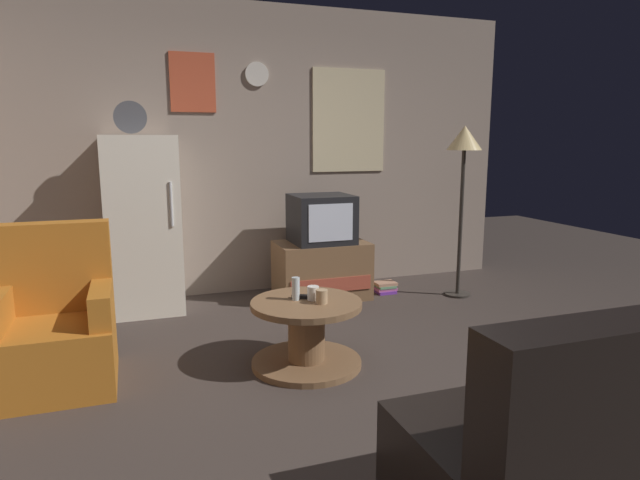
{
  "coord_description": "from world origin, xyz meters",
  "views": [
    {
      "loc": [
        -1.18,
        -2.75,
        1.46
      ],
      "look_at": [
        0.1,
        0.9,
        0.75
      ],
      "focal_mm": 30.64,
      "sensor_mm": 36.0,
      "label": 1
    }
  ],
  "objects": [
    {
      "name": "ground_plane",
      "position": [
        0.0,
        0.0,
        0.0
      ],
      "size": [
        12.0,
        12.0,
        0.0
      ],
      "primitive_type": "plane",
      "color": "#3D332D"
    },
    {
      "name": "wall_with_art",
      "position": [
        0.01,
        2.45,
        1.36
      ],
      "size": [
        5.2,
        0.12,
        2.7
      ],
      "color": "gray",
      "rests_on": "ground_plane"
    },
    {
      "name": "fridge",
      "position": [
        -1.09,
        2.08,
        0.75
      ],
      "size": [
        0.6,
        0.62,
        1.77
      ],
      "color": "silver",
      "rests_on": "ground_plane"
    },
    {
      "name": "tv_stand",
      "position": [
        0.47,
        1.93,
        0.26
      ],
      "size": [
        0.84,
        0.53,
        0.53
      ],
      "color": "brown",
      "rests_on": "ground_plane"
    },
    {
      "name": "crt_tv",
      "position": [
        0.47,
        1.92,
        0.75
      ],
      "size": [
        0.54,
        0.51,
        0.44
      ],
      "color": "black",
      "rests_on": "tv_stand"
    },
    {
      "name": "standing_lamp",
      "position": [
        1.73,
        1.57,
        1.36
      ],
      "size": [
        0.32,
        0.32,
        1.59
      ],
      "color": "#332D28",
      "rests_on": "ground_plane"
    },
    {
      "name": "coffee_table",
      "position": [
        -0.14,
        0.47,
        0.22
      ],
      "size": [
        0.72,
        0.72,
        0.44
      ],
      "color": "brown",
      "rests_on": "ground_plane"
    },
    {
      "name": "wine_glass",
      "position": [
        -0.2,
        0.52,
        0.51
      ],
      "size": [
        0.05,
        0.05,
        0.15
      ],
      "primitive_type": "cylinder",
      "color": "silver",
      "rests_on": "coffee_table"
    },
    {
      "name": "mug_ceramic_white",
      "position": [
        -0.09,
        0.49,
        0.48
      ],
      "size": [
        0.08,
        0.08,
        0.09
      ],
      "primitive_type": "cylinder",
      "color": "silver",
      "rests_on": "coffee_table"
    },
    {
      "name": "mug_ceramic_tan",
      "position": [
        -0.07,
        0.39,
        0.48
      ],
      "size": [
        0.08,
        0.08,
        0.09
      ],
      "primitive_type": "cylinder",
      "color": "tan",
      "rests_on": "coffee_table"
    },
    {
      "name": "remote_control",
      "position": [
        -0.14,
        0.54,
        0.45
      ],
      "size": [
        0.15,
        0.1,
        0.02
      ],
      "primitive_type": "cube",
      "rotation": [
        0.0,
        0.0,
        -0.43
      ],
      "color": "black",
      "rests_on": "coffee_table"
    },
    {
      "name": "armchair",
      "position": [
        -1.66,
        0.73,
        0.34
      ],
      "size": [
        0.68,
        0.68,
        0.96
      ],
      "color": "#B2661E",
      "rests_on": "ground_plane"
    },
    {
      "name": "couch",
      "position": [
        0.59,
        -1.33,
        0.31
      ],
      "size": [
        1.7,
        0.8,
        0.92
      ],
      "color": "black",
      "rests_on": "ground_plane"
    },
    {
      "name": "book_stack",
      "position": [
        1.11,
        1.87,
        0.05
      ],
      "size": [
        0.2,
        0.17,
        0.11
      ],
      "color": "purple",
      "rests_on": "ground_plane"
    }
  ]
}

